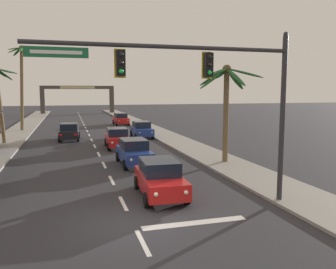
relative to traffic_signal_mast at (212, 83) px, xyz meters
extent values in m
plane|color=#2D2D33|center=(-3.34, -0.63, -5.15)|extent=(220.00, 220.00, 0.00)
cube|color=gray|center=(4.46, 19.37, -5.08)|extent=(3.20, 110.00, 0.14)
cube|color=gray|center=(-11.14, 19.37, -5.08)|extent=(3.20, 110.00, 0.14)
cube|color=silver|center=(-3.34, -2.33, -5.14)|extent=(0.16, 2.00, 0.01)
cube|color=silver|center=(-3.34, 1.74, -5.14)|extent=(0.16, 2.00, 0.01)
cube|color=silver|center=(-3.34, 5.81, -5.14)|extent=(0.16, 2.00, 0.01)
cube|color=silver|center=(-3.34, 9.89, -5.14)|extent=(0.16, 2.00, 0.01)
cube|color=silver|center=(-3.34, 13.96, -5.14)|extent=(0.16, 2.00, 0.01)
cube|color=silver|center=(-3.34, 18.04, -5.14)|extent=(0.16, 2.00, 0.01)
cube|color=silver|center=(-3.34, 22.11, -5.14)|extent=(0.16, 2.00, 0.01)
cube|color=silver|center=(-3.34, 26.18, -5.14)|extent=(0.16, 2.00, 0.01)
cube|color=silver|center=(-3.34, 30.26, -5.14)|extent=(0.16, 2.00, 0.01)
cube|color=silver|center=(-3.34, 34.33, -5.14)|extent=(0.16, 2.00, 0.01)
cube|color=silver|center=(-3.34, 38.40, -5.14)|extent=(0.16, 2.00, 0.01)
cube|color=silver|center=(-3.34, 42.48, -5.14)|extent=(0.16, 2.00, 0.01)
cube|color=silver|center=(-3.34, 46.55, -5.14)|extent=(0.16, 2.00, 0.01)
cube|color=silver|center=(-3.34, 50.63, -5.14)|extent=(0.16, 2.00, 0.01)
cube|color=silver|center=(-3.34, 54.70, -5.14)|extent=(0.16, 2.00, 0.01)
cube|color=silver|center=(-3.34, 58.77, -5.14)|extent=(0.16, 2.00, 0.01)
cube|color=silver|center=(-3.34, 62.85, -5.14)|extent=(0.16, 2.00, 0.01)
cube|color=silver|center=(-3.34, 66.92, -5.14)|extent=(0.16, 2.00, 0.01)
cube|color=silver|center=(-1.14, -1.23, -5.14)|extent=(4.00, 0.44, 0.01)
cylinder|color=#2D2D33|center=(3.23, 0.00, -1.60)|extent=(0.22, 0.22, 7.09)
cylinder|color=#2D2D33|center=(-1.90, 0.00, 1.33)|extent=(10.27, 0.16, 0.16)
sphere|color=#2D2D33|center=(3.23, 0.00, 2.01)|extent=(0.20, 0.20, 0.20)
cube|color=black|center=(-0.19, -0.02, 0.69)|extent=(0.32, 0.26, 0.92)
sphere|color=black|center=(-0.19, -0.16, 0.99)|extent=(0.17, 0.17, 0.17)
sphere|color=black|center=(-0.19, -0.16, 0.69)|extent=(0.17, 0.17, 0.17)
sphere|color=#1EE54C|center=(-0.19, -0.16, 0.39)|extent=(0.17, 0.17, 0.17)
cube|color=yellow|center=(-0.19, 0.15, 0.69)|extent=(0.42, 0.03, 1.04)
cube|color=black|center=(-3.61, -0.02, 0.69)|extent=(0.32, 0.26, 0.92)
sphere|color=black|center=(-3.61, -0.16, 0.99)|extent=(0.17, 0.17, 0.17)
sphere|color=black|center=(-3.61, -0.16, 0.69)|extent=(0.17, 0.17, 0.17)
sphere|color=#1EE54C|center=(-3.61, -0.16, 0.39)|extent=(0.17, 0.17, 0.17)
cube|color=yellow|center=(-3.61, 0.15, 0.69)|extent=(0.42, 0.03, 1.04)
cube|color=#146038|center=(-5.81, 0.00, 1.01)|extent=(2.14, 0.05, 0.36)
cube|color=white|center=(-5.81, -0.02, 1.01)|extent=(1.72, 0.01, 0.12)
cube|color=red|center=(-1.54, 2.31, -4.47)|extent=(1.97, 4.38, 0.72)
cube|color=black|center=(-1.53, 2.46, -3.79)|extent=(1.70, 2.28, 0.64)
cylinder|color=black|center=(-0.75, 0.86, -4.83)|extent=(0.25, 0.65, 0.64)
cylinder|color=black|center=(-2.47, 0.94, -4.83)|extent=(0.25, 0.65, 0.64)
cylinder|color=black|center=(-0.61, 3.69, -4.83)|extent=(0.25, 0.65, 0.64)
cylinder|color=black|center=(-2.33, 3.77, -4.83)|extent=(0.25, 0.65, 0.64)
sphere|color=#F9EFC6|center=(-1.03, 0.12, -4.39)|extent=(0.18, 0.18, 0.18)
sphere|color=#F9EFC6|center=(-2.26, 0.18, -4.39)|extent=(0.18, 0.18, 0.18)
cube|color=red|center=(-0.78, 4.44, -4.37)|extent=(0.24, 0.07, 0.20)
cube|color=red|center=(-2.09, 4.50, -4.37)|extent=(0.24, 0.07, 0.20)
cube|color=navy|center=(-1.41, 9.51, -4.47)|extent=(1.83, 4.33, 0.72)
cube|color=black|center=(-1.41, 9.66, -3.79)|extent=(1.64, 2.23, 0.64)
cylinder|color=black|center=(-0.52, 8.11, -4.83)|extent=(0.23, 0.64, 0.64)
cylinder|color=black|center=(-2.24, 8.08, -4.83)|extent=(0.23, 0.64, 0.64)
cylinder|color=black|center=(-0.57, 10.94, -4.83)|extent=(0.23, 0.64, 0.64)
cylinder|color=black|center=(-2.29, 10.92, -4.83)|extent=(0.23, 0.64, 0.64)
sphere|color=#F9EFC6|center=(-0.75, 7.35, -4.39)|extent=(0.18, 0.18, 0.18)
sphere|color=#F9EFC6|center=(-1.99, 7.33, -4.39)|extent=(0.18, 0.18, 0.18)
cube|color=red|center=(-0.78, 11.68, -4.37)|extent=(0.24, 0.06, 0.20)
cube|color=red|center=(-2.10, 11.66, -4.37)|extent=(0.24, 0.06, 0.20)
cube|color=red|center=(-1.52, 16.71, -4.47)|extent=(1.89, 4.35, 0.72)
cube|color=black|center=(-1.52, 16.86, -3.79)|extent=(1.67, 2.25, 0.64)
cylinder|color=black|center=(-0.71, 15.26, -4.83)|extent=(0.24, 0.65, 0.64)
cylinder|color=black|center=(-2.43, 15.32, -4.83)|extent=(0.24, 0.65, 0.64)
cylinder|color=black|center=(-0.62, 18.10, -4.83)|extent=(0.24, 0.65, 0.64)
cylinder|color=black|center=(-2.34, 18.15, -4.83)|extent=(0.24, 0.65, 0.64)
sphere|color=#F9EFC6|center=(-0.97, 14.52, -4.39)|extent=(0.18, 0.18, 0.18)
sphere|color=#F9EFC6|center=(-2.21, 14.56, -4.39)|extent=(0.18, 0.18, 0.18)
cube|color=red|center=(-0.80, 18.84, -4.37)|extent=(0.24, 0.07, 0.20)
cube|color=red|center=(-2.12, 18.89, -4.37)|extent=(0.24, 0.07, 0.20)
cube|color=black|center=(-5.43, 22.75, -4.47)|extent=(2.00, 4.39, 0.72)
cube|color=black|center=(-5.44, 22.60, -3.79)|extent=(1.72, 2.29, 0.64)
cylinder|color=black|center=(-6.22, 24.21, -4.83)|extent=(0.26, 0.65, 0.64)
cylinder|color=black|center=(-4.49, 24.11, -4.83)|extent=(0.26, 0.65, 0.64)
cylinder|color=black|center=(-6.38, 21.38, -4.83)|extent=(0.26, 0.65, 0.64)
cylinder|color=black|center=(-4.65, 21.28, -4.83)|extent=(0.26, 0.65, 0.64)
sphere|color=#B2B2AD|center=(-5.93, 24.95, -4.39)|extent=(0.18, 0.18, 0.18)
sphere|color=#B2B2AD|center=(-4.69, 24.88, -4.39)|extent=(0.18, 0.18, 0.18)
cube|color=red|center=(-6.22, 20.63, -4.37)|extent=(0.24, 0.07, 0.20)
cube|color=red|center=(-4.90, 20.55, -4.37)|extent=(0.24, 0.07, 0.20)
cube|color=red|center=(1.76, 36.83, -4.47)|extent=(1.83, 4.33, 0.72)
cube|color=black|center=(1.76, 36.98, -3.79)|extent=(1.64, 2.23, 0.64)
cylinder|color=black|center=(2.65, 35.43, -4.83)|extent=(0.23, 0.64, 0.64)
cylinder|color=black|center=(0.92, 35.40, -4.83)|extent=(0.23, 0.64, 0.64)
cylinder|color=black|center=(2.60, 38.27, -4.83)|extent=(0.23, 0.64, 0.64)
cylinder|color=black|center=(0.88, 38.24, -4.83)|extent=(0.23, 0.64, 0.64)
sphere|color=#B2B2AD|center=(2.42, 34.68, -4.39)|extent=(0.18, 0.18, 0.18)
sphere|color=#B2B2AD|center=(1.18, 34.65, -4.39)|extent=(0.18, 0.18, 0.18)
cube|color=red|center=(2.39, 39.01, -4.37)|extent=(0.24, 0.06, 0.20)
cube|color=red|center=(1.07, 38.98, -4.37)|extent=(0.24, 0.06, 0.20)
cube|color=navy|center=(1.83, 22.58, -4.47)|extent=(1.83, 4.33, 0.72)
cube|color=black|center=(1.84, 22.73, -3.79)|extent=(1.63, 2.22, 0.64)
cylinder|color=black|center=(2.67, 21.15, -4.83)|extent=(0.23, 0.64, 0.64)
cylinder|color=black|center=(0.95, 21.18, -4.83)|extent=(0.23, 0.64, 0.64)
cylinder|color=black|center=(2.72, 23.99, -4.83)|extent=(0.23, 0.64, 0.64)
cylinder|color=black|center=(0.99, 24.01, -4.83)|extent=(0.23, 0.64, 0.64)
sphere|color=#B2B2AD|center=(2.42, 20.40, -4.39)|extent=(0.18, 0.18, 0.18)
sphere|color=#B2B2AD|center=(1.18, 20.42, -4.39)|extent=(0.18, 0.18, 0.18)
cube|color=red|center=(2.53, 24.73, -4.37)|extent=(0.24, 0.06, 0.20)
cube|color=red|center=(1.21, 24.75, -4.37)|extent=(0.24, 0.06, 0.20)
cylinder|color=brown|center=(-11.34, 21.45, -1.79)|extent=(0.71, 0.33, 6.73)
ellipsoid|color=#1E5123|center=(-10.65, 21.51, 1.45)|extent=(1.83, 0.53, 0.57)
ellipsoid|color=#1E5123|center=(-10.91, 21.89, 1.16)|extent=(1.52, 1.25, 1.13)
ellipsoid|color=#1E5123|center=(-11.23, 22.23, 1.32)|extent=(0.99, 1.76, 0.83)
ellipsoid|color=#1E5123|center=(-10.77, 21.00, 1.45)|extent=(1.76, 1.26, 0.57)
cylinder|color=brown|center=(-10.69, 32.08, -0.25)|extent=(0.78, 0.38, 9.81)
ellipsoid|color=#2D702D|center=(-9.72, 31.97, 4.46)|extent=(1.64, 0.64, 0.72)
ellipsoid|color=#2D702D|center=(-9.94, 32.68, 4.57)|extent=(1.41, 1.48, 0.52)
ellipsoid|color=#2D702D|center=(-10.54, 32.77, 4.30)|extent=(0.51, 1.48, 1.04)
ellipsoid|color=#2D702D|center=(-11.01, 32.54, 4.30)|extent=(1.36, 1.25, 1.04)
ellipsoid|color=#2D702D|center=(-11.22, 31.91, 4.42)|extent=(1.62, 0.76, 0.81)
ellipsoid|color=#2D702D|center=(-11.17, 31.65, 4.57)|extent=(1.61, 1.22, 0.51)
ellipsoid|color=#2D702D|center=(-10.48, 31.31, 4.46)|extent=(0.42, 1.60, 0.73)
ellipsoid|color=#2D702D|center=(-9.92, 31.71, 4.29)|extent=(1.43, 1.12, 1.05)
sphere|color=#4C4223|center=(-10.49, 32.08, 4.71)|extent=(0.60, 0.60, 0.60)
cylinder|color=brown|center=(4.53, 8.20, -2.06)|extent=(0.37, 0.36, 6.18)
ellipsoid|color=#1E5123|center=(5.71, 8.04, 0.88)|extent=(2.43, 0.72, 0.65)
ellipsoid|color=#1E5123|center=(5.40, 8.72, 0.47)|extent=(2.01, 1.42, 1.46)
ellipsoid|color=#1E5123|center=(4.68, 9.37, 0.86)|extent=(0.69, 2.42, 0.69)
ellipsoid|color=#1E5123|center=(3.96, 9.12, 0.60)|extent=(1.53, 2.11, 1.20)
ellipsoid|color=#1E5123|center=(3.53, 8.02, 0.48)|extent=(2.15, 0.77, 1.44)
ellipsoid|color=#1E5123|center=(3.60, 7.48, 0.86)|extent=(2.14, 1.78, 0.68)
ellipsoid|color=#1E5123|center=(4.64, 7.14, 0.55)|extent=(0.62, 2.22, 1.29)
ellipsoid|color=#1E5123|center=(5.48, 7.51, 0.82)|extent=(2.15, 1.73, 0.76)
sphere|color=#4C4223|center=(4.53, 8.20, 1.08)|extent=(0.60, 0.60, 0.60)
cube|color=#423D38|center=(-10.54, 64.45, -2.52)|extent=(0.90, 0.90, 5.25)
cube|color=#423D38|center=(3.85, 64.45, -2.52)|extent=(0.90, 0.90, 5.25)
cube|color=#423D38|center=(-3.34, 64.45, 0.45)|extent=(15.30, 0.60, 0.70)
cube|color=tan|center=(-3.34, 64.13, 0.45)|extent=(7.20, 0.08, 0.56)
camera|label=1|loc=(-5.50, -12.76, -0.32)|focal=37.14mm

